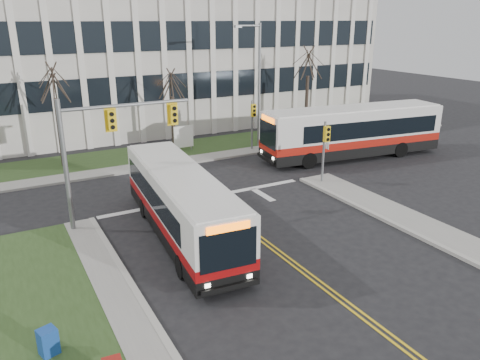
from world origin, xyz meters
The scene contains 15 objects.
ground centered at (0.00, 0.00, 0.00)m, with size 120.00×120.00×0.00m, color black.
sidewalk_cross centered at (5.00, 15.20, 0.07)m, with size 44.00×1.60×0.14m, color #9E9B93.
building_lawn centered at (5.00, 18.00, 0.06)m, with size 44.00×5.00×0.12m, color #2D441D.
office_building centered at (5.00, 30.00, 6.00)m, with size 40.00×16.00×12.00m, color silver.
mast_arm_signal centered at (-5.62, 7.16, 4.26)m, with size 6.11×0.38×6.20m.
signal_pole_near centered at (7.20, 6.90, 2.50)m, with size 0.34×0.39×3.80m.
signal_pole_far centered at (7.20, 15.40, 2.50)m, with size 0.34×0.39×3.80m.
streetlight centered at (8.03, 16.20, 5.19)m, with size 2.15×0.25×9.20m.
directory_sign centered at (2.50, 17.50, 1.17)m, with size 1.50×0.12×2.00m.
tree_left centered at (-6.00, 18.00, 5.51)m, with size 1.80×1.80×7.70m.
tree_mid centered at (2.00, 18.20, 4.88)m, with size 1.80×1.80×6.82m.
tree_right centered at (14.00, 18.00, 5.91)m, with size 1.80×1.80×8.25m.
bus_main centered at (-2.98, 4.30, 1.50)m, with size 2.44×11.27×3.01m, color silver, non-canonical shape.
bus_cross centered at (12.59, 10.55, 1.77)m, with size 2.87×13.24×3.53m, color silver, non-canonical shape.
newspaper_box_blue centered at (-9.50, -1.48, 0.47)m, with size 0.50×0.45×0.95m, color #164197.
Camera 1 is at (-10.02, -14.14, 9.46)m, focal length 35.00 mm.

